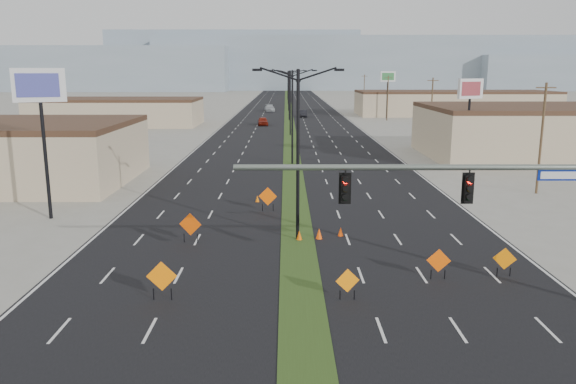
{
  "coord_description": "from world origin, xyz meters",
  "views": [
    {
      "loc": [
        -0.7,
        -20.18,
        9.87
      ],
      "look_at": [
        -0.58,
        10.77,
        3.2
      ],
      "focal_mm": 35.0,
      "sensor_mm": 36.0,
      "label": 1
    }
  ],
  "objects_px": {
    "streetlight_2": "(290,101)",
    "cone_2": "(319,234)",
    "construction_sign_3": "(347,282)",
    "construction_sign_5": "(439,262)",
    "construction_sign_1": "(190,225)",
    "streetlight_6": "(288,84)",
    "car_far": "(270,108)",
    "streetlight_4": "(288,89)",
    "signal_mast": "(513,199)",
    "streetlight_3": "(289,94)",
    "car_left": "(263,121)",
    "pole_sign_east_far": "(388,80)",
    "construction_sign_2": "(268,197)",
    "pole_sign_west": "(40,96)",
    "construction_sign_0": "(162,277)",
    "car_mid": "(303,114)",
    "construction_sign_4": "(505,260)",
    "streetlight_0": "(298,150)",
    "streetlight_1": "(292,114)",
    "cone_0": "(341,232)",
    "cone_1": "(299,235)",
    "streetlight_5": "(288,86)",
    "cone_3": "(257,199)",
    "pole_sign_east_near": "(470,96)"
  },
  "relations": [
    {
      "from": "streetlight_3",
      "to": "construction_sign_2",
      "type": "xyz_separation_m",
      "value": [
        -2.0,
        -76.98,
        -4.38
      ]
    },
    {
      "from": "construction_sign_1",
      "to": "pole_sign_east_far",
      "type": "xyz_separation_m",
      "value": [
        27.1,
        88.63,
        7.02
      ]
    },
    {
      "from": "construction_sign_0",
      "to": "pole_sign_east_near",
      "type": "bearing_deg",
      "value": 53.31
    },
    {
      "from": "car_far",
      "to": "construction_sign_4",
      "type": "relative_size",
      "value": 3.9
    },
    {
      "from": "construction_sign_0",
      "to": "cone_2",
      "type": "bearing_deg",
      "value": 49.57
    },
    {
      "from": "streetlight_1",
      "to": "streetlight_6",
      "type": "bearing_deg",
      "value": 90.0
    },
    {
      "from": "streetlight_1",
      "to": "pole_sign_east_near",
      "type": "xyz_separation_m",
      "value": [
        17.91,
        -2.94,
        2.03
      ]
    },
    {
      "from": "signal_mast",
      "to": "pole_sign_west",
      "type": "bearing_deg",
      "value": 149.23
    },
    {
      "from": "construction_sign_2",
      "to": "pole_sign_west",
      "type": "bearing_deg",
      "value": -164.8
    },
    {
      "from": "streetlight_6",
      "to": "cone_3",
      "type": "relative_size",
      "value": 18.93
    },
    {
      "from": "streetlight_3",
      "to": "pole_sign_east_far",
      "type": "relative_size",
      "value": 1.02
    },
    {
      "from": "streetlight_6",
      "to": "car_far",
      "type": "bearing_deg",
      "value": -94.62
    },
    {
      "from": "pole_sign_east_far",
      "to": "cone_3",
      "type": "bearing_deg",
      "value": -112.95
    },
    {
      "from": "cone_1",
      "to": "pole_sign_east_near",
      "type": "distance_m",
      "value": 31.63
    },
    {
      "from": "construction_sign_3",
      "to": "construction_sign_5",
      "type": "xyz_separation_m",
      "value": [
        4.66,
        2.48,
        0.06
      ]
    },
    {
      "from": "car_left",
      "to": "cone_3",
      "type": "height_order",
      "value": "car_left"
    },
    {
      "from": "car_far",
      "to": "construction_sign_5",
      "type": "bearing_deg",
      "value": -90.3
    },
    {
      "from": "car_left",
      "to": "construction_sign_1",
      "type": "bearing_deg",
      "value": -95.69
    },
    {
      "from": "streetlight_5",
      "to": "construction_sign_0",
      "type": "xyz_separation_m",
      "value": [
        -6.14,
        -149.0,
        -4.36
      ]
    },
    {
      "from": "streetlight_0",
      "to": "construction_sign_5",
      "type": "bearing_deg",
      "value": -44.37
    },
    {
      "from": "streetlight_4",
      "to": "construction_sign_1",
      "type": "xyz_separation_m",
      "value": [
        -6.3,
        -112.51,
        -4.36
      ]
    },
    {
      "from": "streetlight_2",
      "to": "construction_sign_1",
      "type": "height_order",
      "value": "streetlight_2"
    },
    {
      "from": "car_mid",
      "to": "construction_sign_4",
      "type": "relative_size",
      "value": 3.05
    },
    {
      "from": "streetlight_2",
      "to": "cone_2",
      "type": "bearing_deg",
      "value": -88.67
    },
    {
      "from": "car_left",
      "to": "pole_sign_east_far",
      "type": "relative_size",
      "value": 0.46
    },
    {
      "from": "car_left",
      "to": "construction_sign_0",
      "type": "bearing_deg",
      "value": -95.47
    },
    {
      "from": "streetlight_2",
      "to": "construction_sign_1",
      "type": "bearing_deg",
      "value": -96.36
    },
    {
      "from": "streetlight_2",
      "to": "cone_2",
      "type": "xyz_separation_m",
      "value": [
        1.3,
        -55.81,
        -5.09
      ]
    },
    {
      "from": "streetlight_3",
      "to": "car_mid",
      "type": "distance_m",
      "value": 9.88
    },
    {
      "from": "construction_sign_2",
      "to": "cone_0",
      "type": "relative_size",
      "value": 3.13
    },
    {
      "from": "signal_mast",
      "to": "construction_sign_0",
      "type": "relative_size",
      "value": 9.13
    },
    {
      "from": "signal_mast",
      "to": "construction_sign_4",
      "type": "xyz_separation_m",
      "value": [
        1.44,
        3.86,
        -3.94
      ]
    },
    {
      "from": "streetlight_5",
      "to": "car_mid",
      "type": "xyz_separation_m",
      "value": [
        3.15,
        -47.89,
        -4.68
      ]
    },
    {
      "from": "signal_mast",
      "to": "streetlight_3",
      "type": "xyz_separation_m",
      "value": [
        -8.56,
        94.0,
        0.63
      ]
    },
    {
      "from": "construction_sign_3",
      "to": "cone_0",
      "type": "xyz_separation_m",
      "value": [
        0.65,
        9.76,
        -0.56
      ]
    },
    {
      "from": "streetlight_0",
      "to": "streetlight_5",
      "type": "relative_size",
      "value": 1.0
    },
    {
      "from": "streetlight_3",
      "to": "construction_sign_4",
      "type": "relative_size",
      "value": 6.84
    },
    {
      "from": "streetlight_4",
      "to": "streetlight_6",
      "type": "relative_size",
      "value": 1.0
    },
    {
      "from": "streetlight_2",
      "to": "cone_1",
      "type": "distance_m",
      "value": 56.32
    },
    {
      "from": "car_far",
      "to": "car_mid",
      "type": "bearing_deg",
      "value": -71.35
    },
    {
      "from": "streetlight_1",
      "to": "cone_1",
      "type": "relative_size",
      "value": 16.44
    },
    {
      "from": "streetlight_6",
      "to": "construction_sign_5",
      "type": "height_order",
      "value": "streetlight_6"
    },
    {
      "from": "cone_3",
      "to": "streetlight_1",
      "type": "bearing_deg",
      "value": 80.87
    },
    {
      "from": "streetlight_3",
      "to": "pole_sign_west",
      "type": "distance_m",
      "value": 80.72
    },
    {
      "from": "car_left",
      "to": "construction_sign_0",
      "type": "distance_m",
      "value": 81.61
    },
    {
      "from": "streetlight_4",
      "to": "construction_sign_1",
      "type": "relative_size",
      "value": 5.61
    },
    {
      "from": "streetlight_0",
      "to": "pole_sign_east_far",
      "type": "xyz_separation_m",
      "value": [
        20.81,
        88.12,
        2.66
      ]
    },
    {
      "from": "streetlight_1",
      "to": "cone_0",
      "type": "bearing_deg",
      "value": -84.45
    },
    {
      "from": "pole_sign_west",
      "to": "construction_sign_3",
      "type": "bearing_deg",
      "value": -58.46
    },
    {
      "from": "construction_sign_1",
      "to": "cone_0",
      "type": "relative_size",
      "value": 3.17
    }
  ]
}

